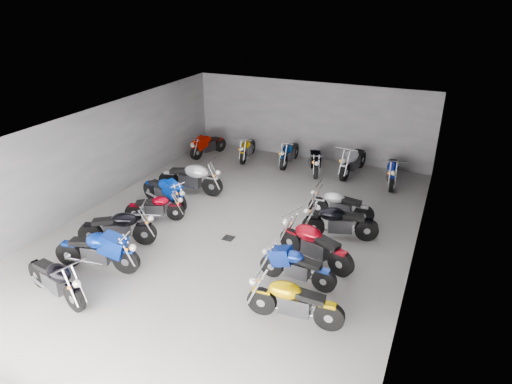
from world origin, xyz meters
TOP-DOWN VIEW (x-y plane):
  - ground at (0.00, 0.00)m, footprint 14.00×14.00m
  - wall_back at (0.00, 7.00)m, footprint 10.00×0.10m
  - wall_left at (-5.00, 0.00)m, footprint 0.10×14.00m
  - wall_right at (5.00, 0.00)m, footprint 0.10×14.00m
  - ceiling at (0.00, 0.00)m, footprint 10.00×14.00m
  - drain_grate at (0.00, -0.50)m, footprint 0.32×0.32m
  - motorcycle_left_a at (-2.38, -4.57)m, footprint 2.16×0.68m
  - motorcycle_left_b at (-2.31, -3.24)m, footprint 2.28×0.66m
  - motorcycle_left_c at (-2.67, -2.02)m, footprint 2.05×1.04m
  - motorcycle_left_d at (-2.57, -0.40)m, footprint 1.73×0.88m
  - motorcycle_left_e at (-2.91, 0.60)m, footprint 2.04×0.74m
  - motorcycle_left_f at (-2.63, 1.81)m, footprint 2.38×0.56m
  - motorcycle_right_b at (2.91, -3.11)m, footprint 2.17×0.46m
  - motorcycle_right_c at (2.51, -1.77)m, footprint 1.98×0.41m
  - motorcycle_right_d at (2.63, -0.73)m, footprint 2.21×0.90m
  - motorcycle_right_e at (2.90, 0.78)m, footprint 2.14×0.78m
  - motorcycle_right_f at (2.64, 1.94)m, footprint 2.06×0.40m
  - motorcycle_back_a at (-4.01, 5.45)m, footprint 0.72×1.93m
  - motorcycle_back_b at (-2.28, 5.75)m, footprint 0.48×1.94m
  - motorcycle_back_c at (-0.46, 5.85)m, footprint 0.41×2.07m
  - motorcycle_back_d at (0.72, 5.45)m, footprint 0.90×1.95m
  - motorcycle_back_e at (2.15, 5.82)m, footprint 0.58×2.32m
  - motorcycle_back_f at (3.67, 5.47)m, footprint 0.52×2.12m

SIDE VIEW (x-z plane):
  - ground at x=0.00m, z-range 0.00..0.00m
  - drain_grate at x=0.00m, z-range 0.00..0.01m
  - motorcycle_left_d at x=-2.57m, z-range 0.04..0.85m
  - motorcycle_back_b at x=-2.28m, z-range 0.04..0.89m
  - motorcycle_right_c at x=2.51m, z-range 0.04..0.91m
  - motorcycle_back_a at x=-4.01m, z-range 0.04..0.91m
  - motorcycle_back_d at x=0.72m, z-range 0.04..0.94m
  - motorcycle_right_f at x=2.64m, z-range 0.04..0.95m
  - motorcycle_back_c at x=-0.46m, z-range 0.04..0.95m
  - motorcycle_left_e at x=-2.91m, z-range 0.04..0.96m
  - motorcycle_back_f at x=3.67m, z-range 0.04..0.98m
  - motorcycle_right_b at x=2.91m, z-range 0.04..1.00m
  - motorcycle_left_a at x=-2.38m, z-range 0.04..1.01m
  - motorcycle_left_c at x=-2.67m, z-range 0.04..1.01m
  - motorcycle_right_e at x=2.90m, z-range 0.04..1.01m
  - motorcycle_right_d at x=2.63m, z-range 0.05..1.05m
  - motorcycle_left_b at x=-2.31m, z-range 0.05..1.06m
  - motorcycle_back_e at x=2.15m, z-range 0.05..1.07m
  - motorcycle_left_f at x=-2.63m, z-range 0.05..1.09m
  - wall_back at x=0.00m, z-range 0.00..3.20m
  - wall_left at x=-5.00m, z-range 0.00..3.20m
  - wall_right at x=5.00m, z-range 0.00..3.20m
  - ceiling at x=0.00m, z-range 3.20..3.24m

